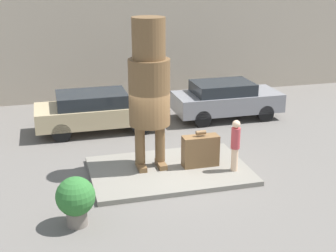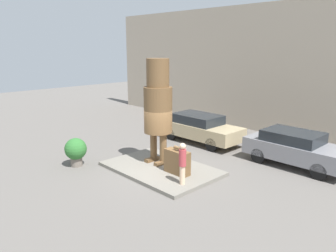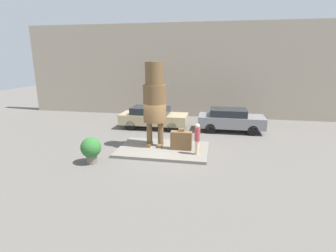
% 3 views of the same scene
% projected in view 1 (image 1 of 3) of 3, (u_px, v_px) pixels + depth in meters
% --- Properties ---
extents(ground_plane, '(60.00, 60.00, 0.00)m').
position_uv_depth(ground_plane, '(170.00, 173.00, 14.32)').
color(ground_plane, '#605B56').
extents(pedestal, '(4.78, 3.16, 0.15)m').
position_uv_depth(pedestal, '(170.00, 171.00, 14.29)').
color(pedestal, slate).
rests_on(pedestal, ground_plane).
extents(building_backdrop, '(28.00, 0.60, 7.61)m').
position_uv_depth(building_backdrop, '(117.00, 16.00, 21.43)').
color(building_backdrop, tan).
rests_on(building_backdrop, ground_plane).
extents(statue_figure, '(1.22, 1.22, 4.52)m').
position_uv_depth(statue_figure, '(149.00, 83.00, 13.58)').
color(statue_figure, brown).
rests_on(statue_figure, pedestal).
extents(giant_suitcase, '(1.11, 0.43, 1.15)m').
position_uv_depth(giant_suitcase, '(200.00, 151.00, 14.34)').
color(giant_suitcase, brown).
rests_on(giant_suitcase, pedestal).
extents(tourist, '(0.27, 0.27, 1.59)m').
position_uv_depth(tourist, '(235.00, 143.00, 13.87)').
color(tourist, beige).
rests_on(tourist, pedestal).
extents(parked_car_tan, '(4.69, 1.86, 1.53)m').
position_uv_depth(parked_car_tan, '(97.00, 110.00, 17.67)').
color(parked_car_tan, tan).
rests_on(parked_car_tan, ground_plane).
extents(parked_car_grey, '(4.35, 1.87, 1.54)m').
position_uv_depth(parked_car_grey, '(226.00, 99.00, 19.20)').
color(parked_car_grey, gray).
rests_on(parked_car_grey, ground_plane).
extents(planter_pot, '(0.96, 0.96, 1.26)m').
position_uv_depth(planter_pot, '(76.00, 198.00, 11.22)').
color(planter_pot, '#70665B').
rests_on(planter_pot, ground_plane).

